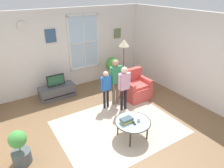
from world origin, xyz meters
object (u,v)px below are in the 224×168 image
remote_near_books (134,123)px  person_green_shirt (116,77)px  armchair (135,88)px  coffee_table (133,122)px  floor_lamp (124,48)px  tv_stand (57,92)px  cup (139,119)px  book_stack (126,120)px  potted_plant_corner (20,148)px  person_pink_shirt (124,84)px  potted_plant_by_window (113,67)px  person_blue_shirt (106,85)px  television (56,80)px

remote_near_books → person_green_shirt: bearing=71.5°
armchair → person_green_shirt: (-0.74, -0.01, 0.54)m
coffee_table → floor_lamp: bearing=60.0°
tv_stand → armchair: size_ratio=1.25×
cup → remote_near_books: size_ratio=0.65×
tv_stand → cup: size_ratio=11.96×
tv_stand → cup: (0.96, -2.81, 0.28)m
armchair → remote_near_books: 1.98m
floor_lamp → coffee_table: bearing=-120.0°
tv_stand → coffee_table: 2.89m
tv_stand → book_stack: size_ratio=3.91×
tv_stand → armchair: bearing=-32.0°
person_green_shirt → potted_plant_corner: size_ratio=1.84×
remote_near_books → potted_plant_corner: size_ratio=0.19×
tv_stand → person_pink_shirt: (1.35, -1.69, 0.61)m
remote_near_books → floor_lamp: size_ratio=0.08×
armchair → potted_plant_corner: bearing=-165.8°
armchair → potted_plant_by_window: size_ratio=0.90×
armchair → remote_near_books: (-1.25, -1.53, 0.12)m
person_green_shirt → person_blue_shirt: 0.37m
tv_stand → person_pink_shirt: bearing=-51.4°
television → person_pink_shirt: (1.35, -1.68, 0.22)m
cup → person_green_shirt: size_ratio=0.07×
television → remote_near_books: 2.94m
cup → floor_lamp: (1.08, 2.13, 0.97)m
remote_near_books → person_blue_shirt: person_blue_shirt is taller
coffee_table → person_pink_shirt: bearing=64.5°
armchair → person_pink_shirt: person_pink_shirt is taller
book_stack → armchair: bearing=45.8°
cup → person_pink_shirt: bearing=71.0°
book_stack → potted_plant_corner: (-2.17, 0.52, -0.13)m
person_green_shirt → potted_plant_by_window: bearing=60.8°
floor_lamp → person_green_shirt: bearing=-138.7°
book_stack → person_pink_shirt: 1.25m
television → person_pink_shirt: bearing=-51.3°
floor_lamp → armchair: bearing=-86.9°
armchair → cup: (-1.11, -1.52, 0.15)m
remote_near_books → floor_lamp: floor_lamp is taller
person_blue_shirt → person_pink_shirt: person_pink_shirt is taller
television → remote_near_books: television is taller
book_stack → person_blue_shirt: person_blue_shirt is taller
remote_near_books → potted_plant_by_window: bearing=66.4°
remote_near_books → person_green_shirt: 1.66m
remote_near_books → potted_plant_corner: 2.38m
potted_plant_corner → coffee_table: bearing=-13.8°
television → floor_lamp: bearing=-18.5°
person_green_shirt → potted_plant_corner: (-2.80, -0.88, -0.50)m
tv_stand → person_green_shirt: (1.33, -1.31, 0.67)m
remote_near_books → person_green_shirt: person_green_shirt is taller
television → potted_plant_corner: (-1.47, -2.19, -0.23)m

